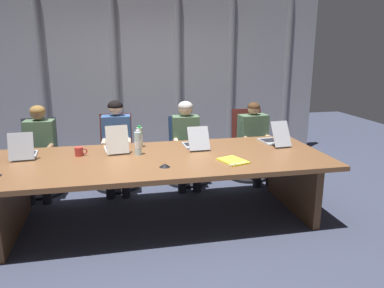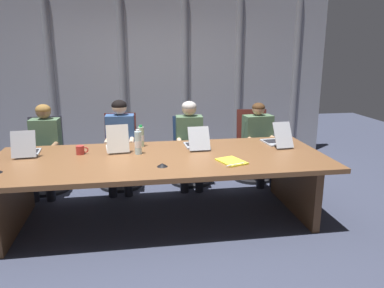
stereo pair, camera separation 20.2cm
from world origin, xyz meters
The scene contains 20 objects.
ground_plane centered at (0.00, 0.00, 0.00)m, with size 12.30×12.30×0.00m, color #383D51.
conference_table centered at (0.00, 0.00, 0.58)m, with size 3.59×1.41×0.72m.
curtain_backdrop centered at (0.00, 2.46, 1.36)m, with size 6.15×0.17×2.72m.
laptop_left_end centered at (-1.45, 0.32, 0.78)m, with size 0.28×0.41×0.29m.
laptop_left_mid centered at (-0.48, 0.36, 0.78)m, with size 0.28×0.44×0.32m.
laptop_center centered at (0.44, 0.34, 0.77)m, with size 0.26×0.44×0.27m.
laptop_right_mid centered at (1.42, 0.31, 0.78)m, with size 0.26×0.50×0.30m.
office_chair_left_end centered at (-1.46, 1.19, 0.36)m, with size 0.60×0.60×0.96m.
office_chair_left_mid centered at (-0.47, 1.20, 0.37)m, with size 0.60×0.60×0.98m.
office_chair_center centered at (0.50, 1.19, 0.35)m, with size 0.60×0.60×0.92m.
office_chair_right_mid centered at (1.43, 1.20, 0.37)m, with size 0.60×0.60×0.99m.
person_left_end centered at (-1.42, 1.03, 0.66)m, with size 0.39×0.56×1.16m.
person_left_mid centered at (-0.46, 1.04, 0.69)m, with size 0.40×0.56×1.20m.
person_center centered at (0.47, 1.03, 0.67)m, with size 0.39×0.56×1.16m.
person_right_mid centered at (1.47, 1.03, 0.64)m, with size 0.45×0.57×1.12m.
water_bottle_primary centered at (-0.20, 0.49, 0.84)m, with size 0.07×0.07×0.26m.
water_bottle_secondary centered at (-0.24, 0.16, 0.85)m, with size 0.08×0.08×0.28m.
coffee_mug_near centered at (-0.87, 0.25, 0.77)m, with size 0.14×0.09×0.10m.
conference_mic_left_side centered at (-0.02, -0.33, 0.74)m, with size 0.11×0.11×0.04m, color black.
spiral_notepad centered at (0.70, -0.31, 0.73)m, with size 0.31×0.36×0.03m.
Camera 1 is at (-0.49, -3.84, 1.86)m, focal length 35.01 mm.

